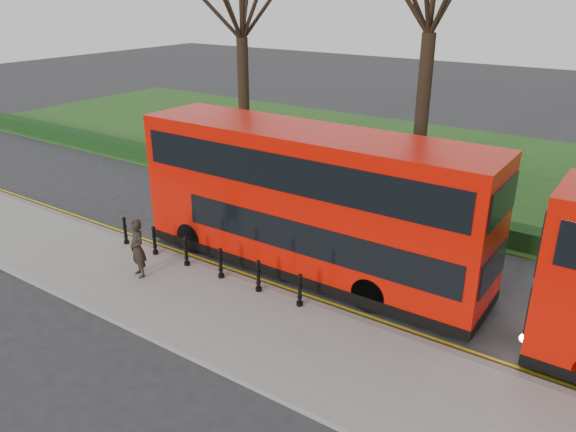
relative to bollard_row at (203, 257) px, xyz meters
The scene contains 10 objects.
ground 1.65m from the bollard_row, 62.86° to the left, with size 120.00×120.00×0.00m, color #28282B.
pavement 1.88m from the bollard_row, 67.25° to the right, with size 60.00×4.00×0.15m, color gray.
kerb 0.97m from the bollard_row, 26.83° to the left, with size 60.00×0.25×0.16m, color slate.
grass_verge 16.38m from the bollard_row, 87.58° to the left, with size 60.00×18.00×0.06m, color #26521B.
hedge 8.18m from the bollard_row, 85.15° to the left, with size 60.00×0.90×0.80m, color black.
yellow_line_outer 1.15m from the bollard_row, 43.21° to the left, with size 60.00×0.10×0.01m, color yellow.
yellow_line_inner 1.27m from the bollard_row, 50.85° to the left, with size 60.00×0.10×0.01m, color yellow.
bollard_row is the anchor object (origin of this frame).
bus_lead 3.91m from the bollard_row, 42.18° to the left, with size 12.03×2.76×4.79m.
pedestrian 2.11m from the bollard_row, 136.91° to the right, with size 0.71×0.47×1.96m, color black.
Camera 1 is at (11.04, -13.40, 8.90)m, focal length 35.00 mm.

